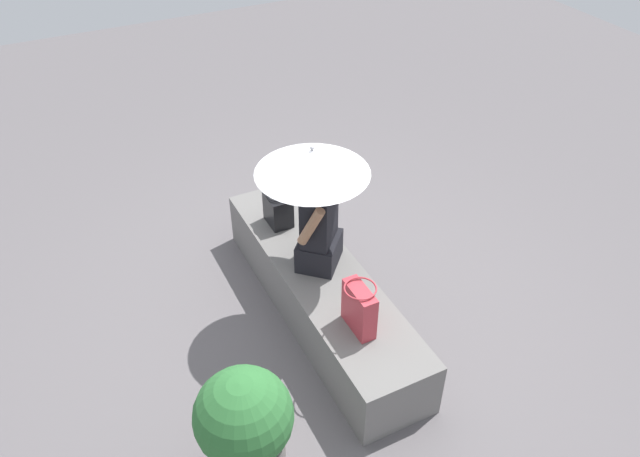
# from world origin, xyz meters

# --- Properties ---
(ground_plane) EXTENTS (14.00, 14.00, 0.00)m
(ground_plane) POSITION_xyz_m (0.00, 0.00, 0.00)
(ground_plane) COLOR #605B5E
(stone_bench) EXTENTS (2.36, 0.58, 0.45)m
(stone_bench) POSITION_xyz_m (0.00, 0.00, 0.22)
(stone_bench) COLOR slate
(stone_bench) RESTS_ON ground
(person_seated) EXTENTS (0.48, 0.46, 0.90)m
(person_seated) POSITION_xyz_m (-0.08, 0.03, 0.84)
(person_seated) COLOR black
(person_seated) RESTS_ON stone_bench
(parasol) EXTENTS (0.78, 0.78, 1.02)m
(parasol) POSITION_xyz_m (-0.07, -0.03, 1.35)
(parasol) COLOR #B7B7BC
(parasol) RESTS_ON stone_bench
(handbag_black) EXTENTS (0.29, 0.21, 0.36)m
(handbag_black) POSITION_xyz_m (0.62, -0.03, 0.63)
(handbag_black) COLOR #B2333D
(handbag_black) RESTS_ON stone_bench
(tote_bag_canvas) EXTENTS (0.23, 0.18, 0.28)m
(tote_bag_canvas) POSITION_xyz_m (-0.66, -0.05, 0.58)
(tote_bag_canvas) COLOR black
(tote_bag_canvas) RESTS_ON stone_bench
(planter_near) EXTENTS (0.56, 0.56, 0.87)m
(planter_near) POSITION_xyz_m (1.03, -0.99, 0.47)
(planter_near) COLOR gray
(planter_near) RESTS_ON ground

